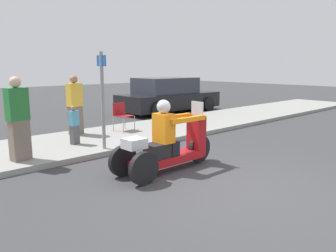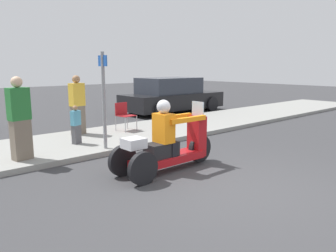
{
  "view_description": "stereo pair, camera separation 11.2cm",
  "coord_description": "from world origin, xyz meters",
  "px_view_note": "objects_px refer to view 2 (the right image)",
  "views": [
    {
      "loc": [
        -4.3,
        -3.01,
        2.0
      ],
      "look_at": [
        -0.2,
        1.52,
        0.88
      ],
      "focal_mm": 35.0,
      "sensor_mm": 36.0,
      "label": 1
    },
    {
      "loc": [
        -4.22,
        -3.08,
        2.0
      ],
      "look_at": [
        -0.2,
        1.52,
        0.88
      ],
      "focal_mm": 35.0,
      "sensor_mm": 36.0,
      "label": 2
    }
  ],
  "objects_px": {
    "motorcycle_trike": "(168,146)",
    "parked_car_lot_left": "(172,96)",
    "street_sign": "(104,97)",
    "spectator_with_child": "(76,125)",
    "spectator_far_back": "(20,120)",
    "spectator_by_tree": "(77,106)",
    "folding_chair_curbside": "(124,113)"
  },
  "relations": [
    {
      "from": "motorcycle_trike",
      "to": "spectator_by_tree",
      "type": "relative_size",
      "value": 1.41
    },
    {
      "from": "spectator_with_child",
      "to": "spectator_by_tree",
      "type": "relative_size",
      "value": 0.58
    },
    {
      "from": "spectator_with_child",
      "to": "spectator_far_back",
      "type": "bearing_deg",
      "value": -159.27
    },
    {
      "from": "spectator_far_back",
      "to": "parked_car_lot_left",
      "type": "relative_size",
      "value": 0.36
    },
    {
      "from": "spectator_with_child",
      "to": "street_sign",
      "type": "distance_m",
      "value": 1.18
    },
    {
      "from": "spectator_far_back",
      "to": "folding_chair_curbside",
      "type": "distance_m",
      "value": 3.54
    },
    {
      "from": "folding_chair_curbside",
      "to": "street_sign",
      "type": "bearing_deg",
      "value": -134.94
    },
    {
      "from": "parked_car_lot_left",
      "to": "street_sign",
      "type": "xyz_separation_m",
      "value": [
        -5.78,
        -4.16,
        0.6
      ]
    },
    {
      "from": "motorcycle_trike",
      "to": "folding_chair_curbside",
      "type": "distance_m",
      "value": 3.71
    },
    {
      "from": "motorcycle_trike",
      "to": "parked_car_lot_left",
      "type": "distance_m",
      "value": 8.23
    },
    {
      "from": "folding_chair_curbside",
      "to": "parked_car_lot_left",
      "type": "relative_size",
      "value": 0.18
    },
    {
      "from": "spectator_with_child",
      "to": "folding_chair_curbside",
      "type": "relative_size",
      "value": 1.15
    },
    {
      "from": "motorcycle_trike",
      "to": "spectator_with_child",
      "type": "height_order",
      "value": "motorcycle_trike"
    },
    {
      "from": "motorcycle_trike",
      "to": "parked_car_lot_left",
      "type": "relative_size",
      "value": 0.5
    },
    {
      "from": "motorcycle_trike",
      "to": "street_sign",
      "type": "height_order",
      "value": "street_sign"
    },
    {
      "from": "motorcycle_trike",
      "to": "parked_car_lot_left",
      "type": "height_order",
      "value": "parked_car_lot_left"
    },
    {
      "from": "spectator_far_back",
      "to": "street_sign",
      "type": "xyz_separation_m",
      "value": [
        1.76,
        -0.32,
        0.38
      ]
    },
    {
      "from": "street_sign",
      "to": "spectator_by_tree",
      "type": "bearing_deg",
      "value": 82.04
    },
    {
      "from": "spectator_by_tree",
      "to": "spectator_far_back",
      "type": "relative_size",
      "value": 0.97
    },
    {
      "from": "motorcycle_trike",
      "to": "folding_chair_curbside",
      "type": "relative_size",
      "value": 2.81
    },
    {
      "from": "street_sign",
      "to": "motorcycle_trike",
      "type": "bearing_deg",
      "value": -82.65
    },
    {
      "from": "parked_car_lot_left",
      "to": "motorcycle_trike",
      "type": "bearing_deg",
      "value": -132.25
    },
    {
      "from": "spectator_with_child",
      "to": "spectator_far_back",
      "type": "height_order",
      "value": "spectator_far_back"
    },
    {
      "from": "street_sign",
      "to": "spectator_far_back",
      "type": "bearing_deg",
      "value": 169.82
    },
    {
      "from": "parked_car_lot_left",
      "to": "street_sign",
      "type": "distance_m",
      "value": 7.15
    },
    {
      "from": "folding_chair_curbside",
      "to": "parked_car_lot_left",
      "type": "xyz_separation_m",
      "value": [
        4.23,
        2.61,
        0.09
      ]
    },
    {
      "from": "spectator_with_child",
      "to": "parked_car_lot_left",
      "type": "relative_size",
      "value": 0.2
    },
    {
      "from": "spectator_by_tree",
      "to": "street_sign",
      "type": "xyz_separation_m",
      "value": [
        -0.27,
        -1.93,
        0.41
      ]
    },
    {
      "from": "motorcycle_trike",
      "to": "spectator_far_back",
      "type": "distance_m",
      "value": 3.04
    },
    {
      "from": "spectator_far_back",
      "to": "street_sign",
      "type": "height_order",
      "value": "street_sign"
    },
    {
      "from": "motorcycle_trike",
      "to": "folding_chair_curbside",
      "type": "xyz_separation_m",
      "value": [
        1.3,
        3.48,
        0.13
      ]
    },
    {
      "from": "motorcycle_trike",
      "to": "spectator_by_tree",
      "type": "xyz_separation_m",
      "value": [
        0.02,
        3.85,
        0.41
      ]
    }
  ]
}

